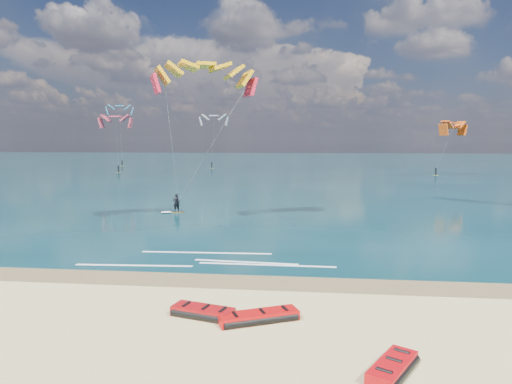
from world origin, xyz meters
The scene contains 9 objects.
ground centered at (0.00, 40.00, 0.00)m, with size 320.00×320.00×0.00m, color tan.
wet_sand_strip centered at (0.00, 3.00, 0.00)m, with size 320.00×2.40×0.01m, color brown.
sea centered at (0.00, 104.00, 0.02)m, with size 320.00×200.00×0.04m, color #092D31.
packed_kite_left centered at (4.97, -1.68, 0.00)m, with size 3.23×1.17×0.43m, color red, non-canonical shape.
packed_kite_mid centered at (2.80, -1.46, 0.00)m, with size 2.63×1.23×0.45m, color #AE0C0F, non-canonical shape.
packed_kite_right centered at (9.22, -5.05, 0.00)m, with size 2.43×1.16×0.42m, color red, non-canonical shape.
kitesurfer_main centered at (-2.88, 19.07, 7.04)m, with size 11.00×9.37×13.79m.
shoreline_foam centered at (1.66, 6.39, 0.04)m, with size 13.95×3.65×0.01m.
distant_kites centered at (-15.53, 77.20, 6.05)m, with size 76.23×27.61×14.71m.
Camera 1 is at (6.64, -17.93, 6.77)m, focal length 32.00 mm.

